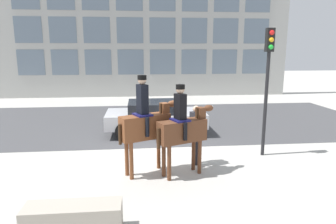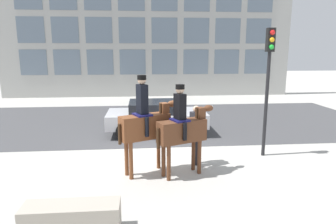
% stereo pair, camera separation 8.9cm
% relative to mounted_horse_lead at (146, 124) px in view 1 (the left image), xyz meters
% --- Properties ---
extents(ground_plane, '(80.00, 80.00, 0.00)m').
position_rel_mounted_horse_lead_xyz_m(ground_plane, '(0.45, 1.70, -1.44)').
color(ground_plane, '#B2AFA8').
extents(road_surface, '(21.50, 8.50, 0.01)m').
position_rel_mounted_horse_lead_xyz_m(road_surface, '(0.45, 6.45, -1.43)').
color(road_surface, '#444447').
rests_on(road_surface, ground_plane).
extents(mounted_horse_lead, '(1.72, 1.04, 2.78)m').
position_rel_mounted_horse_lead_xyz_m(mounted_horse_lead, '(0.00, 0.00, 0.00)').
color(mounted_horse_lead, brown).
rests_on(mounted_horse_lead, ground_plane).
extents(mounted_horse_companion, '(1.68, 0.96, 2.54)m').
position_rel_mounted_horse_lead_xyz_m(mounted_horse_companion, '(1.00, -0.19, -0.10)').
color(mounted_horse_companion, '#59331E').
rests_on(mounted_horse_companion, ground_plane).
extents(pedestrian_bystander, '(0.78, 0.67, 1.82)m').
position_rel_mounted_horse_lead_xyz_m(pedestrian_bystander, '(1.49, 0.55, -0.36)').
color(pedestrian_bystander, '#232328').
rests_on(pedestrian_bystander, ground_plane).
extents(street_car_near_lane, '(4.07, 2.03, 1.35)m').
position_rel_mounted_horse_lead_xyz_m(street_car_near_lane, '(0.48, 4.15, -0.70)').
color(street_car_near_lane, '#B7B7BC').
rests_on(street_car_near_lane, ground_plane).
extents(traffic_light, '(0.24, 0.29, 4.10)m').
position_rel_mounted_horse_lead_xyz_m(traffic_light, '(3.89, 1.13, 1.31)').
color(traffic_light, black).
rests_on(traffic_light, ground_plane).
extents(planter_ledge, '(1.81, 0.56, 0.58)m').
position_rel_mounted_horse_lead_xyz_m(planter_ledge, '(-1.46, -2.73, -1.14)').
color(planter_ledge, '#ADA393').
rests_on(planter_ledge, ground_plane).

